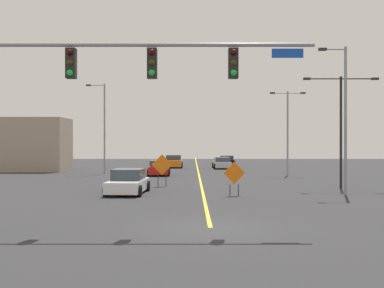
% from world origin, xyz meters
% --- Properties ---
extents(ground, '(135.83, 135.83, 0.00)m').
position_xyz_m(ground, '(0.00, 0.00, 0.00)').
color(ground, '#2D2D30').
extents(road_centre_stripe, '(0.16, 75.46, 0.01)m').
position_xyz_m(road_centre_stripe, '(0.00, 37.73, 0.00)').
color(road_centre_stripe, yellow).
rests_on(road_centre_stripe, ground).
extents(traffic_signal_assembly, '(11.39, 0.44, 6.68)m').
position_xyz_m(traffic_signal_assembly, '(-3.58, -0.02, 5.20)').
color(traffic_signal_assembly, gray).
rests_on(traffic_signal_assembly, ground).
extents(street_lamp_near_left, '(4.82, 0.24, 7.23)m').
position_xyz_m(street_lamp_near_left, '(8.94, 13.35, 4.44)').
color(street_lamp_near_left, black).
rests_on(street_lamp_near_left, ground).
extents(street_lamp_mid_left, '(1.82, 0.24, 8.59)m').
position_xyz_m(street_lamp_mid_left, '(-9.10, 27.38, 4.71)').
color(street_lamp_mid_left, gray).
rests_on(street_lamp_mid_left, ground).
extents(street_lamp_far_left, '(3.19, 0.24, 7.60)m').
position_xyz_m(street_lamp_far_left, '(7.99, 25.09, 4.51)').
color(street_lamp_far_left, gray).
rests_on(street_lamp_far_left, ground).
extents(street_lamp_near_right, '(1.60, 0.24, 8.39)m').
position_xyz_m(street_lamp_near_right, '(7.92, 9.80, 4.59)').
color(street_lamp_near_right, gray).
rests_on(street_lamp_near_right, ground).
extents(construction_sign_left_lane, '(1.23, 0.26, 1.89)m').
position_xyz_m(construction_sign_left_lane, '(1.71, 9.50, 1.18)').
color(construction_sign_left_lane, orange).
rests_on(construction_sign_left_lane, ground).
extents(construction_sign_right_lane, '(1.38, 0.33, 2.18)m').
position_xyz_m(construction_sign_right_lane, '(-2.68, 14.95, 1.38)').
color(construction_sign_right_lane, orange).
rests_on(construction_sign_right_lane, ground).
extents(car_white_distant, '(2.30, 4.33, 1.43)m').
position_xyz_m(car_white_distant, '(-4.37, 10.64, 0.65)').
color(car_white_distant, white).
rests_on(car_white_distant, ground).
extents(car_red_near, '(2.11, 4.20, 1.36)m').
position_xyz_m(car_red_near, '(-3.66, 25.67, 0.64)').
color(car_red_near, red).
rests_on(car_red_near, ground).
extents(car_silver_approaching, '(2.12, 4.30, 1.32)m').
position_xyz_m(car_silver_approaching, '(2.79, 36.37, 0.63)').
color(car_silver_approaching, '#B7BABF').
rests_on(car_silver_approaching, ground).
extents(car_black_passing, '(2.36, 4.41, 1.28)m').
position_xyz_m(car_black_passing, '(3.94, 44.09, 0.60)').
color(car_black_passing, black).
rests_on(car_black_passing, ground).
extents(car_orange_far, '(2.20, 4.08, 1.50)m').
position_xyz_m(car_orange_far, '(-2.84, 38.41, 0.69)').
color(car_orange_far, orange).
rests_on(car_orange_far, ground).
extents(roadside_building_west, '(7.34, 5.09, 5.56)m').
position_xyz_m(roadside_building_west, '(-17.54, 32.02, 2.78)').
color(roadside_building_west, gray).
rests_on(roadside_building_west, ground).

